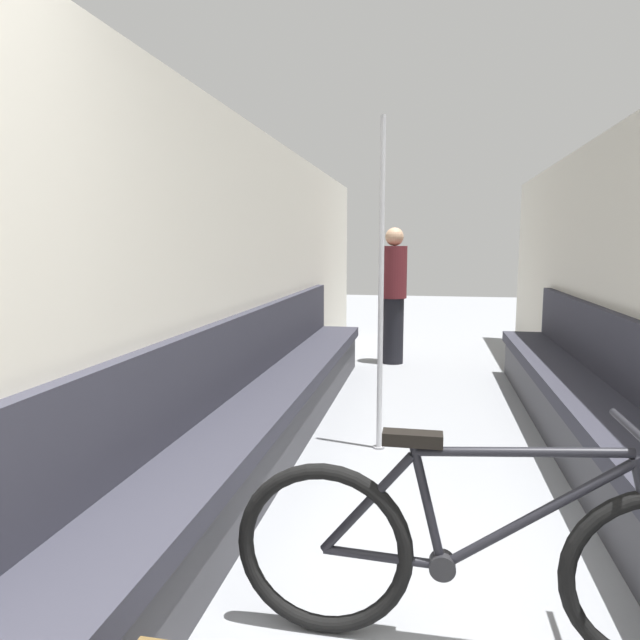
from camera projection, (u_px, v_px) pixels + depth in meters
name	position (u px, v px, depth m)	size (l,w,h in m)	color
wall_left	(242.00, 284.00, 3.99)	(0.10, 9.65, 2.22)	beige
bench_seat_row_left	(272.00, 404.00, 3.90)	(0.47, 5.35, 0.93)	#3D3D42
bench_seat_row_right	(600.00, 421.00, 3.51)	(0.47, 5.35, 0.93)	#3D3D42
bicycle	(483.00, 559.00, 1.91)	(1.73, 0.46, 0.82)	black
grab_pole_near	(381.00, 292.00, 3.77)	(0.08, 0.08, 2.20)	gray
passenger_standing	(394.00, 294.00, 6.60)	(0.30, 0.30, 1.58)	black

